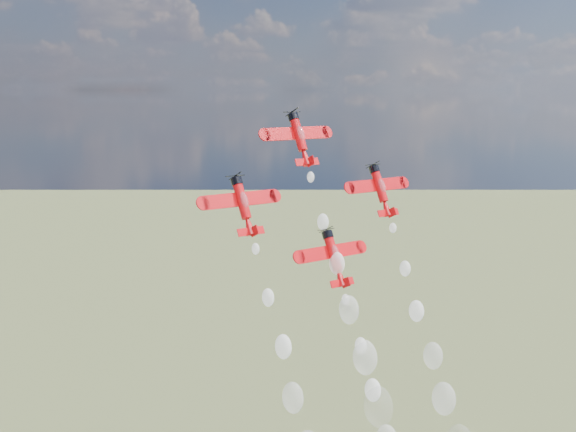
# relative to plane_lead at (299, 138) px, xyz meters

# --- Properties ---
(plane_lead) EXTENTS (13.74, 6.74, 9.18)m
(plane_lead) POSITION_rel_plane_lead_xyz_m (0.00, 0.00, 0.00)
(plane_lead) COLOR red
(plane_lead) RESTS_ON ground
(plane_left) EXTENTS (13.74, 6.74, 9.18)m
(plane_left) POSITION_rel_plane_lead_xyz_m (-15.08, -4.48, -9.55)
(plane_left) COLOR red
(plane_left) RESTS_ON ground
(plane_right) EXTENTS (13.74, 6.74, 9.18)m
(plane_right) POSITION_rel_plane_lead_xyz_m (15.08, -4.48, -9.55)
(plane_right) COLOR red
(plane_right) RESTS_ON ground
(plane_slot) EXTENTS (13.74, 6.74, 9.18)m
(plane_slot) POSITION_rel_plane_lead_xyz_m (0.00, -8.97, -19.11)
(plane_slot) COLOR red
(plane_slot) RESTS_ON ground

